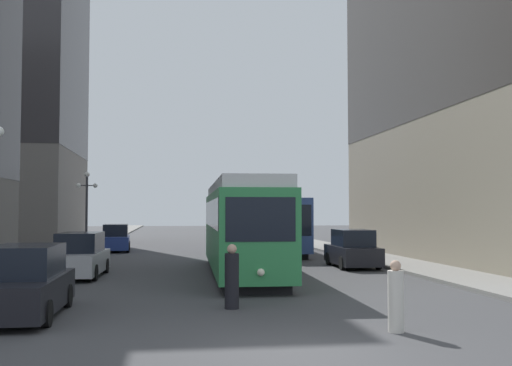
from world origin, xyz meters
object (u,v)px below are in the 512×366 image
Objects in this scene: transit_bus at (274,223)px; parked_car_left_far at (24,284)px; pedestrian_crossing_far at (396,299)px; parked_car_left_near at (116,239)px; pedestrian_crossing_near at (232,279)px; lamp_post_left_far at (87,198)px; parked_car_left_mid at (80,256)px; parked_car_right_far at (353,250)px; streetcar at (241,225)px.

transit_bus is 24.65m from parked_car_left_far.
parked_car_left_far is at bearing -46.46° from pedestrian_crossing_far.
transit_bus is 2.67× the size of parked_car_left_near.
lamp_post_left_far is at bearing -126.55° from pedestrian_crossing_near.
pedestrian_crossing_near is at bearing -74.63° from pedestrian_crossing_far.
parked_car_left_mid is 12.61m from parked_car_right_far.
parked_car_left_mid is (-6.68, 0.01, -1.26)m from streetcar.
transit_bus is at bearing -120.27° from pedestrian_crossing_far.
streetcar is 2.89× the size of parked_car_left_mid.
parked_car_left_far is at bearing -85.65° from lamp_post_left_far.
streetcar is 6.32m from parked_car_right_far.
parked_car_left_mid reaches higher than pedestrian_crossing_near.
transit_bus is at bearing 75.80° from streetcar.
lamp_post_left_far reaches higher than parked_car_left_far.
pedestrian_crossing_far is at bearing -20.29° from parked_car_left_far.
parked_car_left_mid is at bearing -111.67° from pedestrian_crossing_near.
parked_car_right_far is 15.37m from pedestrian_crossing_far.
transit_bus is 10.86m from parked_car_left_near.
parked_car_left_near is 0.93× the size of lamp_post_left_far.
streetcar is 17.35m from parked_car_left_near.
parked_car_right_far is at bearing -130.31° from pedestrian_crossing_far.
parked_car_left_near is 25.28m from parked_car_left_far.
parked_car_right_far is 0.82× the size of lamp_post_left_far.
pedestrian_crossing_far is (8.69, -28.44, -0.10)m from parked_car_left_near.
transit_bus is 2.67× the size of parked_car_left_mid.
parked_car_left_mid is 15.21m from pedestrian_crossing_far.
lamp_post_left_far is (-14.27, 13.24, 2.75)m from parked_car_right_far.
parked_car_right_far is 0.91× the size of parked_car_left_far.
transit_bus is at bearing 64.76° from parked_car_left_far.
parked_car_left_far is at bearing -47.50° from pedestrian_crossing_near.
streetcar is 2.70× the size of lamp_post_left_far.
parked_car_left_near is 15.95m from parked_car_left_mid.
lamp_post_left_far is (-1.90, 15.67, 2.75)m from parked_car_left_mid.
transit_bus is at bearing -12.22° from lamp_post_left_far.
lamp_post_left_far is (-12.29, 2.66, 1.64)m from transit_bus.
pedestrian_crossing_far is at bearing -79.16° from streetcar.
lamp_post_left_far is at bearing 99.10° from parked_car_left_mid.
pedestrian_crossing_near is at bearing 5.35° from parked_car_left_far.
parked_car_left_mid is at bearing -81.63° from pedestrian_crossing_far.
pedestrian_crossing_far is (-1.70, -25.49, -1.20)m from transit_bus.
parked_car_left_near is at bearing 92.19° from parked_car_left_mid.
pedestrian_crossing_near is (5.39, -24.75, -0.01)m from parked_car_left_near.
parked_car_left_far is at bearing -93.11° from parked_car_left_near.
streetcar is 1.08× the size of transit_bus.
pedestrian_crossing_far is 0.31× the size of lamp_post_left_far.
parked_car_left_mid is 0.93× the size of lamp_post_left_far.
transit_bus is 12.68m from lamp_post_left_far.
parked_car_left_far is 2.65× the size of pedestrian_crossing_near.
pedestrian_crossing_near is 4.96m from pedestrian_crossing_far.
parked_car_left_mid is at bearing -93.10° from parked_car_left_near.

